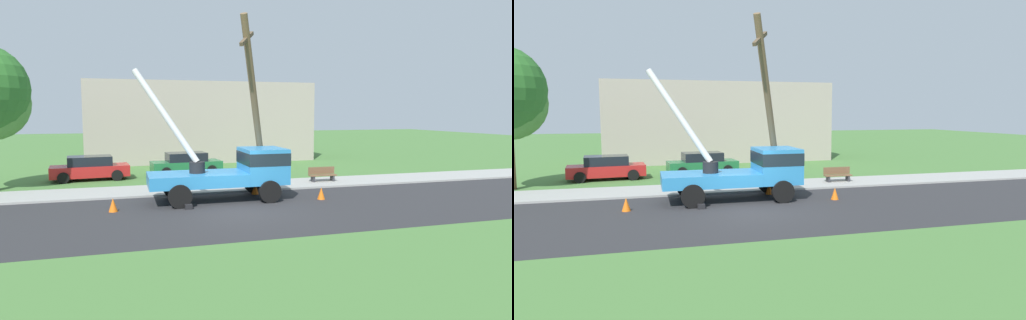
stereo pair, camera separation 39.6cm
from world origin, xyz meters
TOP-DOWN VIEW (x-y plane):
  - ground_plane at (0.00, 12.00)m, footprint 120.00×120.00m
  - road_asphalt at (0.00, 0.00)m, footprint 80.00×8.26m
  - sidewalk_strip at (0.00, 5.68)m, footprint 80.00×3.09m
  - utility_truck at (0.45, 2.55)m, footprint 6.77×3.20m
  - leaning_utility_pole at (1.57, 3.18)m, footprint 2.47×3.73m
  - traffic_cone_ahead at (4.23, 1.39)m, footprint 0.36×0.36m
  - traffic_cone_behind at (-4.94, 1.44)m, footprint 0.36×0.36m
  - traffic_cone_curbside at (1.66, 3.48)m, footprint 0.36×0.36m
  - parked_sedan_red at (-6.40, 10.69)m, footprint 4.56×2.30m
  - parked_sedan_green at (-0.62, 11.38)m, footprint 4.55×2.29m
  - park_bench at (6.32, 5.74)m, footprint 1.60×0.45m
  - lowrise_building_backdrop at (1.78, 19.92)m, footprint 18.00×6.00m

SIDE VIEW (x-z plane):
  - ground_plane at x=0.00m, z-range 0.00..0.00m
  - road_asphalt at x=0.00m, z-range 0.00..0.01m
  - sidewalk_strip at x=0.00m, z-range 0.00..0.10m
  - traffic_cone_ahead at x=4.23m, z-range 0.00..0.56m
  - traffic_cone_behind at x=-4.94m, z-range 0.00..0.56m
  - traffic_cone_curbside at x=1.66m, z-range 0.00..0.56m
  - park_bench at x=6.32m, z-range 0.01..0.91m
  - parked_sedan_red at x=-6.40m, z-range 0.00..1.42m
  - parked_sedan_green at x=-0.62m, z-range 0.00..1.42m
  - utility_truck at x=0.45m, z-range -1.58..4.40m
  - lowrise_building_backdrop at x=1.78m, z-range 0.00..6.40m
  - leaning_utility_pole at x=1.57m, z-range 0.08..8.42m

